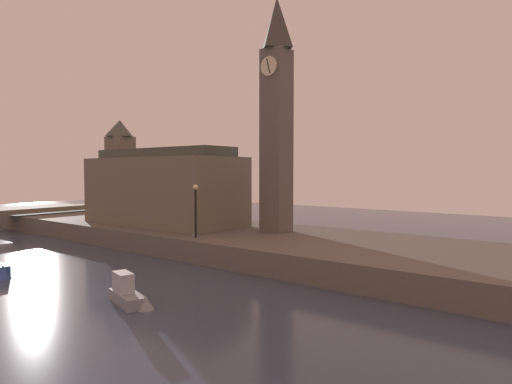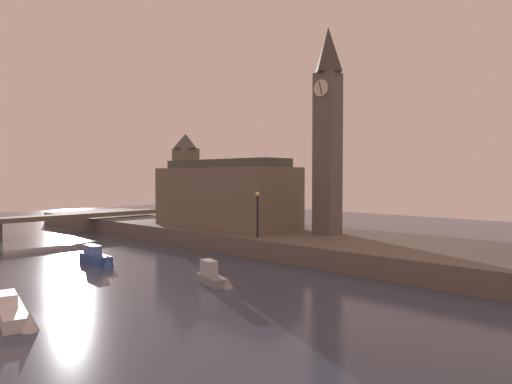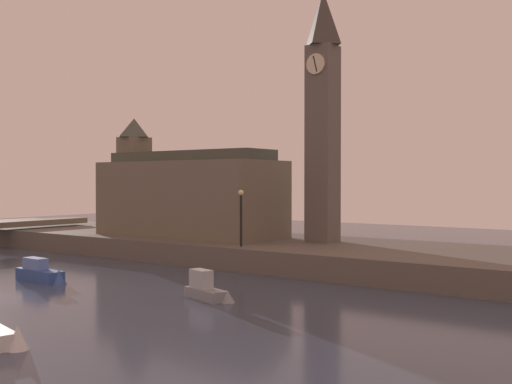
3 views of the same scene
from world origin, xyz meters
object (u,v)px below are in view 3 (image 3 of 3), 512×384
(parliament_hall, at_px, (186,194))
(boat_tour_blue, at_px, (43,274))
(clock_tower, at_px, (323,112))
(boat_cruiser_grey, at_px, (208,290))
(streetlamp, at_px, (241,211))

(parliament_hall, bearing_deg, boat_tour_blue, -80.87)
(clock_tower, height_order, boat_cruiser_grey, clock_tower)
(boat_tour_blue, bearing_deg, streetlamp, 59.97)
(parliament_hall, relative_size, boat_tour_blue, 3.65)
(streetlamp, xyz_separation_m, boat_cruiser_grey, (5.00, -9.07, -3.34))
(parliament_hall, bearing_deg, clock_tower, 9.86)
(streetlamp, height_order, boat_cruiser_grey, streetlamp)
(clock_tower, distance_m, parliament_hall, 12.73)
(clock_tower, xyz_separation_m, boat_tour_blue, (-8.80, -16.49, -10.12))
(parliament_hall, height_order, boat_tour_blue, parliament_hall)
(clock_tower, height_order, parliament_hall, clock_tower)
(parliament_hall, height_order, boat_cruiser_grey, parliament_hall)
(boat_tour_blue, bearing_deg, boat_cruiser_grey, 7.90)
(parliament_hall, relative_size, streetlamp, 4.00)
(parliament_hall, xyz_separation_m, streetlamp, (8.47, -3.94, -0.92))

